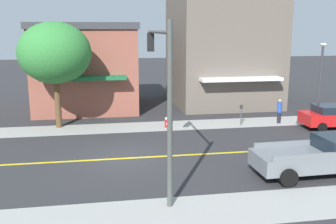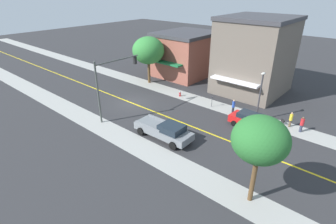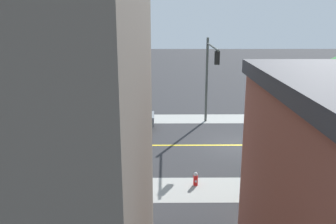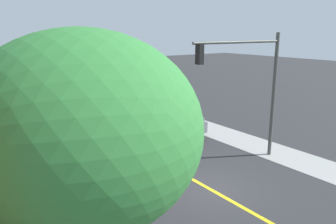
% 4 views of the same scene
% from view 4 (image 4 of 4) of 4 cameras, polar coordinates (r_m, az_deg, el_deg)
% --- Properties ---
extents(ground_plane, '(140.00, 140.00, 0.00)m').
position_cam_4_polar(ground_plane, '(15.59, 7.40, -13.05)').
color(ground_plane, '#2D2D30').
extents(sidewalk_right, '(2.70, 126.00, 0.01)m').
position_cam_4_polar(sidewalk_right, '(20.17, 21.12, -7.53)').
color(sidewalk_right, '#9E9E99').
rests_on(sidewalk_right, ground).
extents(road_centerline_stripe, '(0.20, 126.00, 0.00)m').
position_cam_4_polar(road_centerline_stripe, '(15.59, 7.40, -13.04)').
color(road_centerline_stripe, yellow).
rests_on(road_centerline_stripe, ground).
extents(street_tree_left_near, '(4.76, 4.76, 7.07)m').
position_cam_4_polar(street_tree_left_near, '(6.85, -14.14, -3.37)').
color(street_tree_left_near, brown).
rests_on(street_tree_left_near, ground).
extents(street_tree_right_corner, '(3.66, 3.66, 6.52)m').
position_cam_4_polar(street_tree_right_corner, '(33.18, -7.25, 10.03)').
color(street_tree_right_corner, brown).
rests_on(street_tree_right_corner, ground).
extents(fire_hydrant, '(0.44, 0.24, 0.73)m').
position_cam_4_polar(fire_hydrant, '(15.34, -18.48, -12.65)').
color(fire_hydrant, red).
rests_on(fire_hydrant, ground).
extents(parking_meter, '(0.12, 0.18, 1.44)m').
position_cam_4_polar(parking_meter, '(19.92, -22.53, -5.06)').
color(parking_meter, '#4C4C51').
rests_on(parking_meter, ground).
extents(traffic_light_mast, '(5.97, 0.32, 6.92)m').
position_cam_4_polar(traffic_light_mast, '(17.96, 14.34, 5.84)').
color(traffic_light_mast, '#474C47').
rests_on(traffic_light_mast, ground).
extents(street_lamp, '(0.70, 0.36, 5.63)m').
position_cam_4_polar(street_lamp, '(24.93, -26.27, 4.35)').
color(street_lamp, '#38383D').
rests_on(street_lamp, ground).
extents(red_sedan_left_curb, '(2.23, 4.78, 1.58)m').
position_cam_4_polar(red_sedan_left_curb, '(26.04, -21.72, -0.98)').
color(red_sedan_left_curb, red).
rests_on(red_sedan_left_curb, ground).
extents(maroon_sedan_right_curb, '(1.99, 4.38, 1.44)m').
position_cam_4_polar(maroon_sedan_right_curb, '(41.45, -15.68, 4.54)').
color(maroon_sedan_right_curb, maroon).
rests_on(maroon_sedan_right_curb, ground).
extents(gold_sedan_left_curb, '(2.03, 4.52, 1.46)m').
position_cam_4_polar(gold_sedan_left_curb, '(37.98, -25.95, 2.88)').
color(gold_sedan_left_curb, '#B29338').
rests_on(gold_sedan_left_curb, ground).
extents(grey_pickup_truck, '(2.47, 6.22, 1.77)m').
position_cam_4_polar(grey_pickup_truck, '(24.07, -0.43, -0.97)').
color(grey_pickup_truck, slate).
rests_on(grey_pickup_truck, ground).
extents(pedestrian_blue_shirt, '(0.33, 0.33, 1.73)m').
position_cam_4_polar(pedestrian_blue_shirt, '(22.62, -24.50, -3.14)').
color(pedestrian_blue_shirt, black).
rests_on(pedestrian_blue_shirt, ground).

